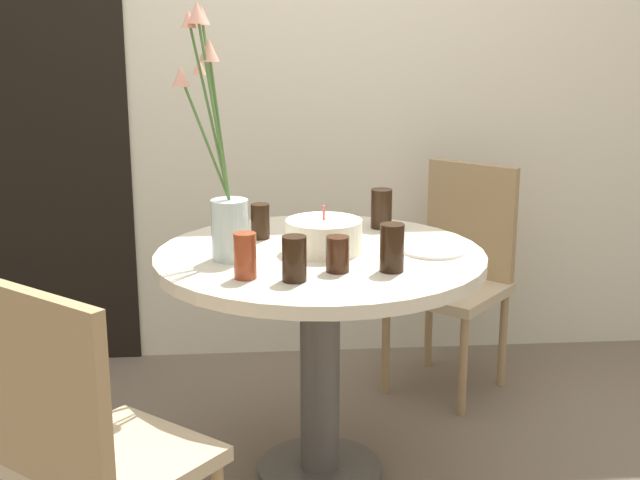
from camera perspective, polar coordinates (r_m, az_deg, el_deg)
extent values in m
plane|color=#6B5B4C|center=(3.03, 0.00, -14.70)|extent=(16.00, 16.00, 0.00)
cube|color=beige|center=(3.75, -1.43, 11.82)|extent=(8.00, 0.05, 2.60)
cube|color=black|center=(3.85, -18.86, 7.01)|extent=(0.90, 0.01, 2.05)
cylinder|color=beige|center=(2.75, 0.00, -1.21)|extent=(1.02, 1.02, 0.04)
cylinder|color=#4C4742|center=(2.87, 0.00, -8.20)|extent=(0.13, 0.13, 0.69)
cylinder|color=#4C4742|center=(3.03, 0.00, -14.45)|extent=(0.41, 0.41, 0.03)
cube|color=tan|center=(3.52, 8.12, -3.26)|extent=(0.56, 0.56, 0.04)
cube|color=#997A51|center=(3.61, 9.64, 1.26)|extent=(0.31, 0.28, 0.46)
cylinder|color=#997A51|center=(3.54, 4.23, -6.79)|extent=(0.03, 0.03, 0.39)
cylinder|color=#997A51|center=(3.38, 9.15, -7.98)|extent=(0.03, 0.03, 0.39)
cylinder|color=#997A51|center=(3.81, 6.98, -5.24)|extent=(0.03, 0.03, 0.39)
cylinder|color=#997A51|center=(3.67, 11.62, -6.26)|extent=(0.03, 0.03, 0.39)
cube|color=tan|center=(2.30, -12.80, -13.67)|extent=(0.56, 0.56, 0.04)
cube|color=#997A51|center=(2.09, -16.99, -9.33)|extent=(0.31, 0.28, 0.46)
cylinder|color=white|center=(2.74, 0.24, 0.26)|extent=(0.24, 0.24, 0.10)
cylinder|color=#E54C4C|center=(2.72, 0.24, 1.75)|extent=(0.01, 0.01, 0.04)
cylinder|color=#B2C6C1|center=(2.66, -5.78, 0.66)|extent=(0.11, 0.11, 0.18)
cylinder|color=#4C7538|center=(2.65, -6.72, 8.38)|extent=(0.08, 0.11, 0.53)
cone|color=#E0997F|center=(2.68, -7.62, 14.09)|extent=(0.05, 0.05, 0.06)
cylinder|color=#4C7538|center=(2.57, -6.82, 8.28)|extent=(0.08, 0.07, 0.54)
cone|color=#E0997F|center=(2.53, -7.88, 14.24)|extent=(0.05, 0.05, 0.06)
cylinder|color=#4C7538|center=(2.65, -6.78, 6.78)|extent=(0.09, 0.10, 0.38)
cone|color=#E0997F|center=(2.68, -7.74, 10.93)|extent=(0.04, 0.04, 0.05)
cylinder|color=#4C7538|center=(2.62, -7.35, 6.44)|extent=(0.14, 0.04, 0.36)
cone|color=#E0997F|center=(2.62, -8.90, 10.32)|extent=(0.05, 0.05, 0.06)
cylinder|color=#4C7538|center=(2.59, -6.46, 7.21)|extent=(0.05, 0.03, 0.44)
cone|color=#E0997F|center=(2.56, -7.13, 12.00)|extent=(0.06, 0.06, 0.06)
cylinder|color=#4C7538|center=(2.58, -7.08, 8.10)|extent=(0.11, 0.05, 0.52)
cone|color=#E0997F|center=(2.55, -8.42, 13.83)|extent=(0.04, 0.04, 0.05)
cylinder|color=silver|center=(2.77, 7.27, -0.68)|extent=(0.19, 0.19, 0.01)
cylinder|color=black|center=(2.54, 4.63, -0.50)|extent=(0.07, 0.07, 0.14)
cylinder|color=maroon|center=(2.48, -4.82, -1.01)|extent=(0.06, 0.06, 0.13)
cylinder|color=black|center=(2.45, -1.66, -1.20)|extent=(0.07, 0.07, 0.13)
cylinder|color=black|center=(3.04, 3.95, 2.01)|extent=(0.07, 0.07, 0.13)
cylinder|color=#33190C|center=(2.54, 1.14, -0.91)|extent=(0.07, 0.07, 0.10)
cylinder|color=black|center=(2.90, -3.84, 1.21)|extent=(0.06, 0.06, 0.11)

